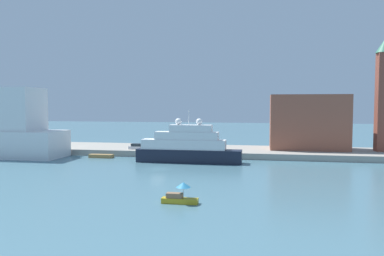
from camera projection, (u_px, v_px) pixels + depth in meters
ground at (158, 169)px, 75.20m from camera, size 400.00×400.00×0.00m
quay_dock at (184, 150)px, 99.70m from camera, size 110.00×18.02×1.47m
large_yacht at (187, 147)px, 83.56m from camera, size 23.19×3.79×11.62m
small_motorboat at (180, 195)px, 48.87m from camera, size 4.72×1.90×2.78m
work_barge at (101, 156)px, 91.33m from camera, size 5.85×1.74×0.82m
harbor_building at (308, 122)px, 96.12m from camera, size 18.95×10.43×13.78m
bell_tower at (384, 92)px, 91.15m from camera, size 4.13×4.13×26.99m
parked_car at (137, 147)px, 96.60m from camera, size 4.31×1.82×1.42m
person_figure at (157, 146)px, 97.81m from camera, size 0.36×0.36×1.60m
mooring_bollard at (181, 150)px, 92.26m from camera, size 0.53×0.53×0.70m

